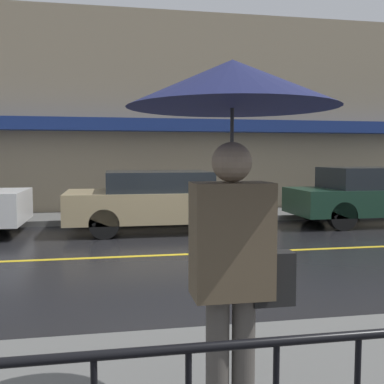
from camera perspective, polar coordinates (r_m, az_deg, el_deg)
ground_plane at (r=7.87m, az=-3.51°, el=-8.02°), size 80.00×80.00×0.00m
sidewalk_far at (r=12.33m, az=-6.04°, el=-3.14°), size 28.00×1.77×0.14m
lane_marking at (r=7.87m, az=-3.51°, el=-7.99°), size 25.20×0.12×0.01m
building_storefront at (r=13.28m, az=-6.48°, el=9.76°), size 28.00×0.85×5.90m
pedestrian at (r=2.45m, az=5.21°, el=7.49°), size 1.14×1.14×2.09m
car_tan at (r=10.37m, az=-3.59°, el=-1.00°), size 4.50×1.92×1.37m
car_dark_green at (r=12.23m, az=22.33°, el=-0.36°), size 4.43×1.72×1.44m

